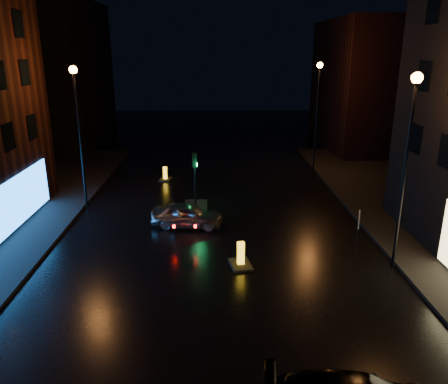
% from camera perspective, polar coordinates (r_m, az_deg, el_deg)
% --- Properties ---
extents(ground, '(120.00, 120.00, 0.00)m').
position_cam_1_polar(ground, '(14.43, -0.79, -21.33)').
color(ground, black).
rests_on(ground, ground).
extents(building_far_left, '(8.00, 16.00, 14.00)m').
position_cam_1_polar(building_far_left, '(48.88, -21.12, 14.27)').
color(building_far_left, black).
rests_on(building_far_left, ground).
extents(building_far_right, '(8.00, 14.00, 12.00)m').
position_cam_1_polar(building_far_right, '(45.85, 18.27, 13.14)').
color(building_far_right, black).
rests_on(building_far_right, ground).
extents(street_lamp_lfar, '(0.44, 0.44, 8.37)m').
position_cam_1_polar(street_lamp_lfar, '(26.57, -18.54, 9.29)').
color(street_lamp_lfar, black).
rests_on(street_lamp_lfar, ground).
extents(street_lamp_rnear, '(0.44, 0.44, 8.37)m').
position_cam_1_polar(street_lamp_rnear, '(19.24, 22.94, 5.81)').
color(street_lamp_rnear, black).
rests_on(street_lamp_rnear, ground).
extents(street_lamp_rfar, '(0.44, 0.44, 8.37)m').
position_cam_1_polar(street_lamp_rfar, '(34.29, 12.12, 11.56)').
color(street_lamp_rfar, black).
rests_on(street_lamp_rfar, ground).
extents(traffic_signal, '(1.40, 2.40, 3.45)m').
position_cam_1_polar(traffic_signal, '(26.64, -3.75, -1.02)').
color(traffic_signal, black).
rests_on(traffic_signal, ground).
extents(silver_hatchback, '(4.01, 2.03, 1.31)m').
position_cam_1_polar(silver_hatchback, '(23.81, -4.82, -3.01)').
color(silver_hatchback, '#9FA1A6').
rests_on(silver_hatchback, ground).
extents(bollard_near, '(1.10, 1.45, 1.15)m').
position_cam_1_polar(bollard_near, '(19.65, 2.19, -8.95)').
color(bollard_near, black).
rests_on(bollard_near, ground).
extents(bollard_far, '(0.94, 1.26, 1.01)m').
position_cam_1_polar(bollard_far, '(32.69, -7.67, 1.94)').
color(bollard_far, black).
rests_on(bollard_far, ground).
extents(road_sign_right, '(0.22, 0.53, 2.22)m').
position_cam_1_polar(road_sign_right, '(20.81, 17.17, -3.94)').
color(road_sign_right, black).
rests_on(road_sign_right, ground).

